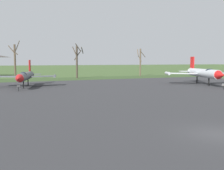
{
  "coord_description": "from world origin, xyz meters",
  "views": [
    {
      "loc": [
        -12.9,
        -12.32,
        4.64
      ],
      "look_at": [
        -0.57,
        15.06,
        1.96
      ],
      "focal_mm": 42.91,
      "sensor_mm": 36.0,
      "label": 1
    }
  ],
  "objects": [
    {
      "name": "bare_tree_center",
      "position": [
        -7.61,
        57.37,
        4.8
      ],
      "size": [
        2.8,
        2.79,
        9.67
      ],
      "color": "brown",
      "rests_on": "ground"
    },
    {
      "name": "info_placard_rear_center",
      "position": [
        21.6,
        19.84,
        0.61
      ],
      "size": [
        0.54,
        0.37,
        0.98
      ],
      "color": "black",
      "rests_on": "ground"
    },
    {
      "name": "grass_verge_strip",
      "position": [
        0.0,
        56.02,
        0.03
      ],
      "size": [
        147.25,
        12.0,
        0.06
      ],
      "primitive_type": "cube",
      "color": "#344B25",
      "rests_on": "ground"
    },
    {
      "name": "bare_tree_right_of_center",
      "position": [
        8.06,
        56.98,
        4.96
      ],
      "size": [
        3.28,
        3.51,
        9.33
      ],
      "color": "#42382D",
      "rests_on": "ground"
    },
    {
      "name": "jet_fighter_rear_center",
      "position": [
        24.81,
        27.9,
        2.38
      ],
      "size": [
        13.68,
        16.49,
        5.63
      ],
      "color": "silver",
      "rests_on": "ground"
    },
    {
      "name": "asphalt_apron",
      "position": [
        0.0,
        18.76,
        0.03
      ],
      "size": [
        87.25,
        62.52,
        0.05
      ],
      "primitive_type": "cube",
      "color": "#333335",
      "rests_on": "ground"
    },
    {
      "name": "bare_tree_far_right",
      "position": [
        29.78,
        60.87,
        4.66
      ],
      "size": [
        2.54,
        2.55,
        8.59
      ],
      "color": "brown",
      "rests_on": "ground"
    },
    {
      "name": "jet_fighter_rear_right",
      "position": [
        -7.47,
        37.18,
        2.02
      ],
      "size": [
        10.74,
        14.2,
        4.88
      ],
      "color": "#565B60",
      "rests_on": "ground"
    },
    {
      "name": "info_placard_rear_right",
      "position": [
        -9.24,
        30.71,
        0.58
      ],
      "size": [
        0.51,
        0.31,
        0.93
      ],
      "color": "black",
      "rests_on": "ground"
    },
    {
      "name": "ground_plane",
      "position": [
        0.0,
        0.0,
        0.0
      ],
      "size": [
        600.0,
        600.0,
        0.0
      ],
      "primitive_type": "plane",
      "color": "#425B2D"
    }
  ]
}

